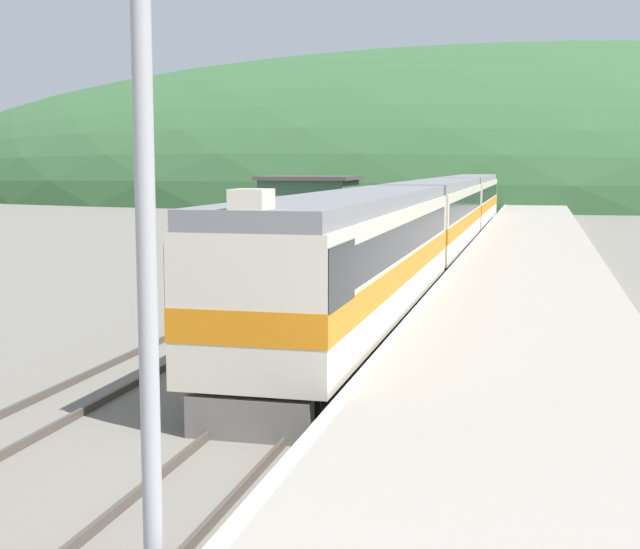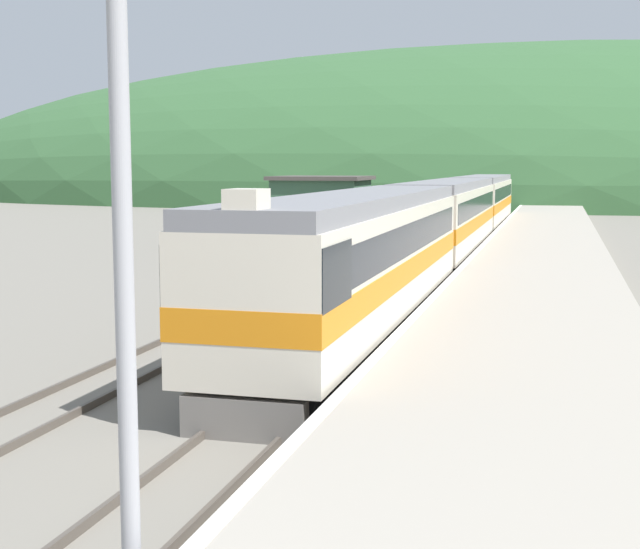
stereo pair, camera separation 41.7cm
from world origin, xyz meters
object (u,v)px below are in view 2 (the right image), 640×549
(carriage_third, at_px, (483,201))
(signal_mast_main, at_px, (117,48))
(express_train_lead_car, at_px, (358,261))
(carriage_second, at_px, (449,218))

(carriage_third, relative_size, signal_mast_main, 2.34)
(express_train_lead_car, height_order, signal_mast_main, signal_mast_main)
(express_train_lead_car, xyz_separation_m, signal_mast_main, (1.19, -16.13, 3.76))
(carriage_third, bearing_deg, signal_mast_main, -88.83)
(express_train_lead_car, height_order, carriage_third, express_train_lead_car)
(signal_mast_main, bearing_deg, carriage_third, 91.17)
(carriage_second, bearing_deg, express_train_lead_car, -90.00)
(carriage_third, bearing_deg, express_train_lead_car, -90.00)
(carriage_second, height_order, signal_mast_main, signal_mast_main)
(express_train_lead_car, relative_size, carriage_third, 0.97)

